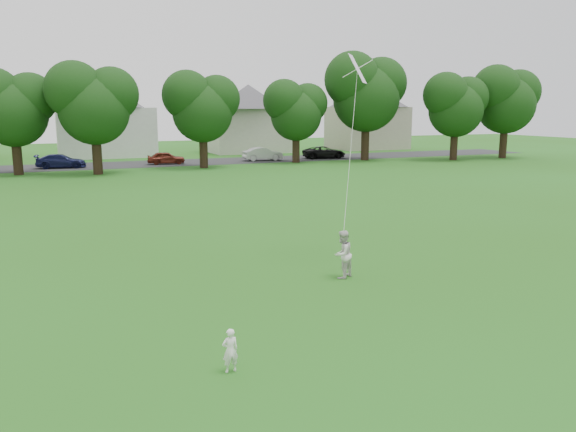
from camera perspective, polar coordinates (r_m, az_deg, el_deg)
name	(u,v)px	position (r m, az deg, el deg)	size (l,w,h in m)	color
ground	(329,328)	(13.28, 4.21, -11.25)	(160.00, 160.00, 0.00)	#235513
street	(118,165)	(53.46, -16.85, 4.99)	(90.00, 7.00, 0.01)	#2D2D30
toddler	(230,350)	(11.08, -5.89, -13.43)	(0.32, 0.21, 0.88)	white
older_boy	(342,254)	(16.83, 5.56, -3.90)	(0.70, 0.55, 1.45)	silver
kite	(350,152)	(17.63, 6.36, 6.43)	(1.32, 1.62, 6.00)	white
tree_row	(143,93)	(47.55, -14.52, 12.02)	(79.75, 9.50, 10.74)	black
parked_cars	(78,160)	(52.16, -20.52, 5.32)	(55.43, 2.62, 1.28)	black
house_row	(96,109)	(63.11, -18.89, 10.24)	(76.77, 14.05, 10.56)	silver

